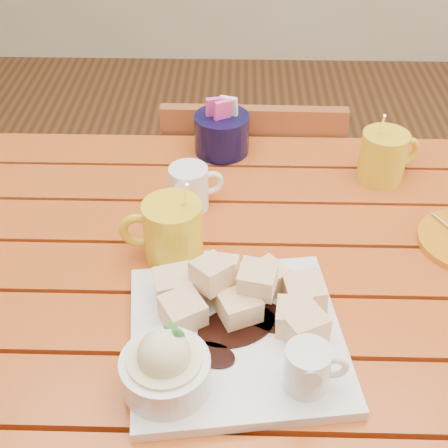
{
  "coord_description": "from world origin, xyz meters",
  "views": [
    {
      "loc": [
        0.01,
        -0.71,
        1.39
      ],
      "look_at": [
        -0.01,
        0.02,
        0.82
      ],
      "focal_mm": 50.0,
      "sensor_mm": 36.0,
      "label": 1
    }
  ],
  "objects_px": {
    "dessert_plate": "(224,334)",
    "chair_far": "(250,218)",
    "coffee_mug_left": "(171,231)",
    "table": "(230,317)",
    "coffee_mug_right": "(384,156)"
  },
  "relations": [
    {
      "from": "coffee_mug_left",
      "to": "coffee_mug_right",
      "type": "height_order",
      "value": "coffee_mug_left"
    },
    {
      "from": "table",
      "to": "dessert_plate",
      "type": "distance_m",
      "value": 0.21
    },
    {
      "from": "table",
      "to": "chair_far",
      "type": "distance_m",
      "value": 0.55
    },
    {
      "from": "table",
      "to": "coffee_mug_right",
      "type": "bearing_deg",
      "value": 43.05
    },
    {
      "from": "table",
      "to": "coffee_mug_left",
      "type": "xyz_separation_m",
      "value": [
        -0.09,
        0.02,
        0.16
      ]
    },
    {
      "from": "coffee_mug_right",
      "to": "table",
      "type": "bearing_deg",
      "value": -159.63
    },
    {
      "from": "table",
      "to": "dessert_plate",
      "type": "relative_size",
      "value": 3.8
    },
    {
      "from": "table",
      "to": "dessert_plate",
      "type": "height_order",
      "value": "dessert_plate"
    },
    {
      "from": "coffee_mug_left",
      "to": "coffee_mug_right",
      "type": "bearing_deg",
      "value": 33.27
    },
    {
      "from": "coffee_mug_left",
      "to": "chair_far",
      "type": "height_order",
      "value": "coffee_mug_left"
    },
    {
      "from": "dessert_plate",
      "to": "coffee_mug_left",
      "type": "relative_size",
      "value": 2.09
    },
    {
      "from": "dessert_plate",
      "to": "chair_far",
      "type": "height_order",
      "value": "dessert_plate"
    },
    {
      "from": "dessert_plate",
      "to": "coffee_mug_right",
      "type": "distance_m",
      "value": 0.5
    },
    {
      "from": "coffee_mug_left",
      "to": "coffee_mug_right",
      "type": "xyz_separation_m",
      "value": [
        0.36,
        0.23,
        -0.0
      ]
    },
    {
      "from": "table",
      "to": "chair_far",
      "type": "xyz_separation_m",
      "value": [
        0.04,
        0.51,
        -0.19
      ]
    }
  ]
}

